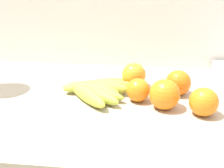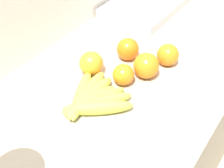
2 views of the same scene
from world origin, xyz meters
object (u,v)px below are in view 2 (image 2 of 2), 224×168
Objects in this scene: orange_far_right at (146,66)px; orange_back_left at (168,55)px; orange_back_right at (123,75)px; banana_bunch at (91,100)px; sink_basin at (147,3)px; orange_right at (91,63)px; orange_center at (128,49)px.

orange_far_right reaches higher than orange_back_left.
orange_far_right is 1.22× the size of orange_back_right.
banana_bunch is 0.56× the size of sink_basin.
orange_right is 0.11m from orange_back_right.
sink_basin is (0.41, 0.23, -0.02)m from orange_far_right.
orange_back_left is 0.40m from sink_basin.
orange_back_right is at bearing -9.49° from banana_bunch.
orange_right reaches higher than banana_bunch.
sink_basin is at bearing 19.69° from orange_center.
orange_center is at bearing -21.29° from orange_right.
orange_far_right is 1.11× the size of orange_back_left.
orange_far_right is 0.08m from orange_back_right.
orange_center is at bearing 111.21° from orange_back_left.
banana_bunch is 0.13m from orange_back_right.
orange_back_right is (-0.07, 0.04, -0.01)m from orange_far_right.
orange_right reaches higher than orange_center.
orange_back_left is (0.17, -0.07, 0.00)m from orange_back_right.
orange_right is (-0.09, 0.15, -0.00)m from orange_far_right.
orange_back_right is 0.18m from orange_back_left.
banana_bunch is 0.15m from orange_right.
sink_basin reaches higher than orange_back_left.
orange_back_left is (0.18, -0.18, -0.00)m from orange_right.
sink_basin is at bearing 39.17° from orange_back_left.
orange_right is 1.16× the size of orange_back_right.
orange_center is 1.14× the size of orange_back_right.
orange_far_right is 0.10m from orange_back_left.
sink_basin is at bearing 21.42° from orange_back_right.
orange_center is (0.25, 0.04, 0.02)m from banana_bunch.
orange_center reaches higher than orange_back_left.
orange_back_right is (0.13, -0.02, 0.01)m from banana_bunch.
orange_right reaches higher than orange_back_left.
orange_center is 0.14m from orange_right.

